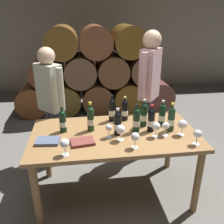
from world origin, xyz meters
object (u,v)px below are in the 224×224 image
at_px(wine_bottle_2, 144,115).
at_px(leather_ledger, 83,142).
at_px(dining_table, 115,141).
at_px(wine_bottle_0, 63,121).
at_px(wine_bottle_7, 151,120).
at_px(wine_bottle_1, 171,119).
at_px(wine_bottle_8, 136,120).
at_px(wine_glass_6, 198,134).
at_px(tasting_notebook, 48,141).
at_px(wine_glass_7, 156,127).
at_px(wine_glass_1, 64,144).
at_px(wine_glass_5, 166,126).
at_px(wine_glass_0, 182,125).
at_px(wine_glass_2, 120,130).
at_px(wine_bottle_3, 112,110).
at_px(wine_glass_4, 109,128).
at_px(wine_bottle_4, 162,115).
at_px(taster_seated_left, 50,98).
at_px(sommelier_presenting, 149,84).
at_px(wine_glass_3, 135,137).
at_px(wine_bottle_9, 118,123).
at_px(wine_bottle_6, 125,110).
at_px(wine_bottle_5, 91,119).

relative_size(wine_bottle_2, leather_ledger, 1.40).
relative_size(dining_table, wine_bottle_0, 6.27).
bearing_deg(wine_bottle_7, wine_bottle_1, -4.18).
relative_size(wine_bottle_8, wine_glass_6, 2.01).
distance_m(wine_glass_6, tasting_notebook, 1.41).
xyz_separation_m(wine_glass_7, tasting_notebook, (-1.05, 0.03, -0.10)).
bearing_deg(wine_glass_1, wine_glass_7, 13.63).
relative_size(wine_glass_5, tasting_notebook, 0.67).
xyz_separation_m(wine_glass_0, wine_glass_2, (-0.63, -0.03, -0.00)).
bearing_deg(wine_bottle_1, wine_bottle_0, 173.45).
xyz_separation_m(wine_bottle_3, wine_glass_4, (-0.08, -0.39, -0.03)).
height_order(wine_bottle_2, wine_bottle_7, wine_bottle_2).
xyz_separation_m(dining_table, wine_glass_7, (0.39, -0.14, 0.20)).
bearing_deg(wine_bottle_8, wine_glass_2, -139.50).
relative_size(wine_bottle_4, wine_glass_2, 1.79).
bearing_deg(wine_glass_6, wine_bottle_3, 138.31).
bearing_deg(wine_glass_5, wine_bottle_2, 122.10).
distance_m(wine_bottle_4, leather_ledger, 0.91).
xyz_separation_m(wine_glass_5, wine_glass_7, (-0.10, -0.01, 0.01)).
distance_m(wine_bottle_8, wine_glass_7, 0.22).
bearing_deg(taster_seated_left, wine_bottle_1, -29.93).
xyz_separation_m(wine_bottle_2, wine_bottle_4, (0.20, -0.02, -0.01)).
relative_size(wine_glass_2, sommelier_presenting, 0.09).
height_order(wine_bottle_2, wine_glass_1, wine_bottle_2).
relative_size(wine_glass_1, tasting_notebook, 0.71).
height_order(wine_bottle_0, tasting_notebook, wine_bottle_0).
distance_m(wine_bottle_4, wine_glass_6, 0.48).
bearing_deg(wine_bottle_7, leather_ledger, -167.46).
xyz_separation_m(sommelier_presenting, taster_seated_left, (-1.27, -0.03, -0.12)).
bearing_deg(wine_bottle_0, dining_table, -11.52).
height_order(wine_glass_3, wine_glass_5, wine_glass_3).
bearing_deg(wine_bottle_4, wine_bottle_7, -143.77).
xyz_separation_m(wine_bottle_9, taster_seated_left, (-0.73, 0.76, 0.04)).
xyz_separation_m(wine_glass_2, leather_ledger, (-0.36, -0.00, -0.10)).
height_order(wine_bottle_8, wine_glass_4, wine_bottle_8).
xyz_separation_m(wine_glass_5, tasting_notebook, (-1.15, 0.02, -0.09)).
xyz_separation_m(wine_bottle_8, wine_glass_7, (0.17, -0.14, -0.02)).
bearing_deg(dining_table, wine_bottle_8, 1.44).
height_order(dining_table, sommelier_presenting, sommelier_presenting).
relative_size(wine_bottle_6, wine_glass_2, 1.75).
bearing_deg(sommelier_presenting, wine_bottle_1, -88.44).
height_order(wine_bottle_6, wine_glass_0, wine_bottle_6).
height_order(wine_bottle_0, wine_bottle_9, wine_bottle_9).
xyz_separation_m(wine_bottle_0, wine_glass_4, (0.45, -0.19, -0.02)).
height_order(wine_bottle_7, wine_glass_0, wine_bottle_7).
xyz_separation_m(wine_glass_1, leather_ledger, (0.15, 0.18, -0.10)).
relative_size(wine_bottle_7, tasting_notebook, 1.34).
bearing_deg(wine_bottle_5, wine_glass_2, -42.70).
bearing_deg(tasting_notebook, wine_glass_7, 3.82).
xyz_separation_m(wine_bottle_0, wine_glass_6, (1.25, -0.44, -0.01)).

